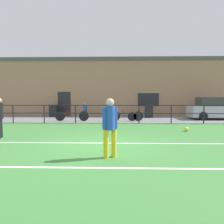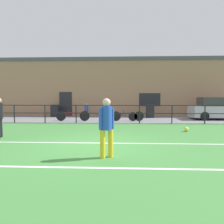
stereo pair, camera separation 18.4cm
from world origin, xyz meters
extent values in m
cube|color=#42843D|center=(0.00, 0.00, -0.02)|extent=(60.00, 44.00, 0.04)
cube|color=white|center=(0.00, 0.24, 0.00)|extent=(36.00, 0.11, 0.00)
cube|color=white|center=(0.00, -2.41, 0.00)|extent=(36.00, 0.11, 0.00)
cube|color=slate|center=(0.00, 8.50, 0.01)|extent=(48.00, 5.00, 0.02)
cylinder|color=black|center=(-6.00, 6.00, 0.57)|extent=(0.07, 0.07, 1.15)
cylinder|color=black|center=(-4.00, 6.00, 0.57)|extent=(0.07, 0.07, 1.15)
cylinder|color=black|center=(-2.00, 6.00, 0.57)|extent=(0.07, 0.07, 1.15)
cylinder|color=black|center=(0.00, 6.00, 0.57)|extent=(0.07, 0.07, 1.15)
cylinder|color=black|center=(2.00, 6.00, 0.57)|extent=(0.07, 0.07, 1.15)
cylinder|color=black|center=(4.00, 6.00, 0.57)|extent=(0.07, 0.07, 1.15)
cylinder|color=black|center=(6.00, 6.00, 0.57)|extent=(0.07, 0.07, 1.15)
cube|color=black|center=(0.00, 6.00, 1.13)|extent=(36.00, 0.04, 0.04)
cube|color=black|center=(0.00, 6.00, 0.63)|extent=(36.00, 0.04, 0.04)
cube|color=#A37A5B|center=(0.00, 12.20, 2.39)|extent=(28.00, 2.40, 4.78)
cube|color=#232328|center=(-4.00, 10.98, 1.05)|extent=(1.10, 0.04, 2.10)
cube|color=#232328|center=(3.27, 10.98, 1.44)|extent=(1.80, 0.04, 1.10)
cube|color=#4C4C51|center=(0.00, 12.20, 4.93)|extent=(28.00, 2.56, 0.30)
cylinder|color=black|center=(-4.08, 1.20, 0.38)|extent=(0.14, 0.14, 0.77)
cylinder|color=black|center=(-4.09, 1.25, 1.06)|extent=(0.10, 0.10, 0.57)
cylinder|color=gold|center=(0.59, -1.50, 0.38)|extent=(0.14, 0.14, 0.76)
cylinder|color=gold|center=(0.38, -1.61, 0.38)|extent=(0.14, 0.14, 0.76)
cylinder|color=blue|center=(0.48, -1.55, 1.07)|extent=(0.28, 0.28, 0.63)
sphere|color=beige|center=(0.48, -1.55, 1.49)|extent=(0.21, 0.21, 0.21)
cylinder|color=blue|center=(0.63, -1.47, 1.06)|extent=(0.10, 0.10, 0.56)
cylinder|color=blue|center=(0.33, -1.64, 1.06)|extent=(0.10, 0.10, 0.56)
sphere|color=#E5E04C|center=(3.98, 2.98, 0.11)|extent=(0.22, 0.22, 0.22)
cylinder|color=#232D4C|center=(-1.94, 10.11, 0.29)|extent=(0.10, 0.10, 0.54)
cylinder|color=#232D4C|center=(-2.11, 10.12, 0.29)|extent=(0.10, 0.10, 0.54)
cylinder|color=blue|center=(-2.03, 10.12, 0.78)|extent=(0.20, 0.20, 0.45)
sphere|color=tan|center=(-2.03, 10.12, 1.09)|extent=(0.15, 0.15, 0.15)
cylinder|color=blue|center=(-1.91, 10.11, 0.77)|extent=(0.07, 0.07, 0.40)
cylinder|color=blue|center=(-2.15, 10.12, 0.77)|extent=(0.07, 0.07, 0.40)
cube|color=#B7B7BC|center=(8.12, 8.62, 0.60)|extent=(4.25, 1.73, 0.82)
cube|color=#373738|center=(7.91, 8.62, 1.32)|extent=(2.55, 1.46, 0.63)
cylinder|color=black|center=(6.68, 7.79, 0.32)|extent=(0.60, 0.18, 0.60)
cylinder|color=black|center=(6.68, 9.45, 0.32)|extent=(0.60, 0.18, 0.60)
cylinder|color=black|center=(-3.28, 7.05, 0.36)|extent=(0.68, 0.04, 0.68)
cylinder|color=black|center=(-1.64, 7.05, 0.36)|extent=(0.68, 0.04, 0.68)
cube|color=maroon|center=(-2.46, 7.05, 0.58)|extent=(1.28, 0.04, 0.04)
cube|color=maroon|center=(-2.87, 7.05, 0.47)|extent=(0.80, 0.03, 0.24)
cylinder|color=maroon|center=(-2.75, 7.05, 0.68)|extent=(0.03, 0.03, 0.20)
cylinder|color=maroon|center=(-1.64, 7.05, 0.65)|extent=(0.03, 0.03, 0.28)
cylinder|color=black|center=(-0.03, 7.20, 0.32)|extent=(0.60, 0.04, 0.60)
cylinder|color=black|center=(1.64, 7.20, 0.32)|extent=(0.60, 0.04, 0.60)
cube|color=#234C99|center=(0.81, 7.20, 0.52)|extent=(1.30, 0.04, 0.04)
cube|color=#234C99|center=(0.39, 7.20, 0.42)|extent=(0.82, 0.03, 0.22)
cylinder|color=#234C99|center=(0.52, 7.20, 0.62)|extent=(0.03, 0.03, 0.20)
cylinder|color=#234C99|center=(1.64, 7.20, 0.59)|extent=(0.03, 0.03, 0.28)
cylinder|color=black|center=(0.50, 7.20, 0.35)|extent=(0.65, 0.04, 0.65)
cylinder|color=black|center=(2.06, 7.20, 0.35)|extent=(0.65, 0.04, 0.65)
cube|color=black|center=(1.28, 7.20, 0.56)|extent=(1.22, 0.04, 0.04)
cube|color=black|center=(0.89, 7.20, 0.45)|extent=(0.76, 0.03, 0.24)
cylinder|color=black|center=(1.01, 7.20, 0.66)|extent=(0.03, 0.03, 0.20)
cylinder|color=black|center=(2.06, 7.20, 0.63)|extent=(0.03, 0.03, 0.28)
cube|color=black|center=(3.14, 9.67, 0.49)|extent=(0.60, 0.50, 0.94)
cube|color=black|center=(3.14, 9.67, 1.00)|extent=(0.63, 0.54, 0.08)
cube|color=black|center=(-4.70, 10.23, 0.48)|extent=(0.63, 0.53, 0.91)
cube|color=black|center=(-4.70, 10.23, 0.97)|extent=(0.67, 0.57, 0.08)
camera|label=1|loc=(0.70, -7.14, 1.62)|focal=33.75mm
camera|label=2|loc=(0.89, -7.13, 1.62)|focal=33.75mm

